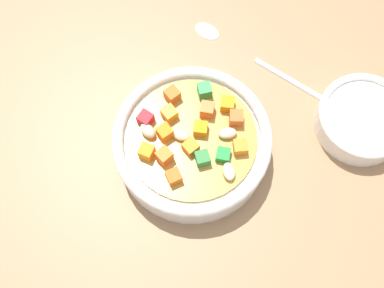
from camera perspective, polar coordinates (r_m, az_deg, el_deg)
ground_plane at (r=56.67cm, az=0.00°, el=-1.17°), size 140.00×140.00×2.00cm
soup_bowl_main at (r=53.28cm, az=-0.00°, el=0.15°), size 17.41×17.41×5.87cm
spoon at (r=61.00cm, az=8.21°, el=9.63°), size 12.25×21.33×0.72cm
side_bowl_small at (r=58.75cm, az=19.54°, el=2.80°), size 10.64×10.64×3.28cm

